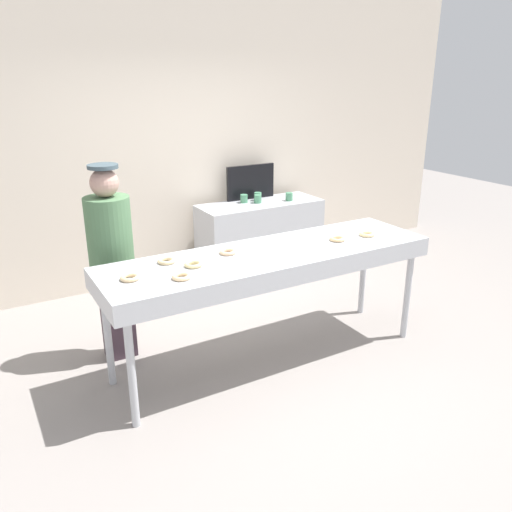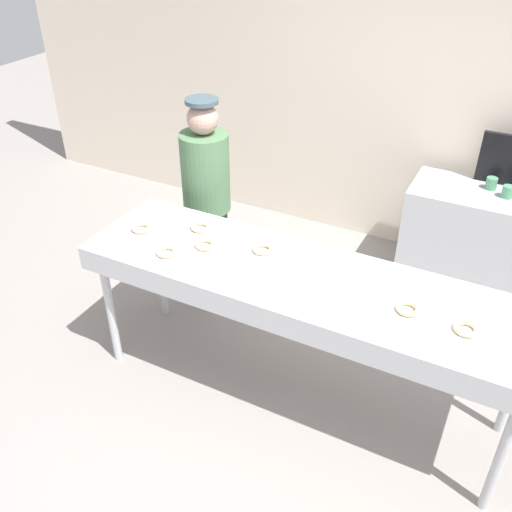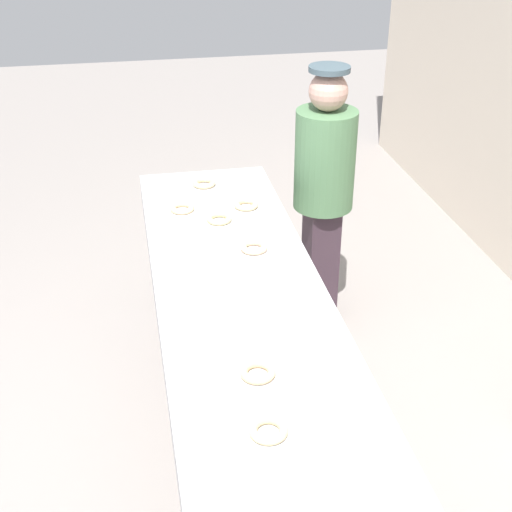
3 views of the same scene
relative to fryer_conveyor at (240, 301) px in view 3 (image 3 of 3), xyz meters
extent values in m
plane|color=gray|center=(0.00, 0.00, -0.87)|extent=(16.00, 16.00, 0.00)
cube|color=#B7BABF|center=(0.00, 0.00, 0.00)|extent=(2.69, 0.74, 0.15)
cube|color=slate|center=(0.00, 0.00, 0.04)|extent=(2.29, 0.52, 0.08)
cylinder|color=#B7BABF|center=(-1.24, -0.29, -0.47)|extent=(0.06, 0.06, 0.79)
cylinder|color=#B7BABF|center=(-1.24, 0.29, -0.47)|extent=(0.06, 0.06, 0.79)
torus|color=#F8CD94|center=(-0.82, -0.17, 0.09)|extent=(0.19, 0.19, 0.03)
torus|color=#F4D292|center=(0.93, -0.06, 0.09)|extent=(0.17, 0.17, 0.03)
torus|color=#EBD18C|center=(-0.65, 0.01, 0.09)|extent=(0.17, 0.17, 0.03)
torus|color=#F4C393|center=(-0.31, 0.12, 0.09)|extent=(0.19, 0.19, 0.03)
torus|color=#F4C68A|center=(0.63, -0.04, 0.09)|extent=(0.14, 0.14, 0.03)
torus|color=beige|center=(-0.79, 0.17, 0.09)|extent=(0.17, 0.17, 0.03)
torus|color=#E7C28C|center=(-1.12, -0.01, 0.09)|extent=(0.15, 0.15, 0.03)
cube|color=#382832|center=(-1.06, 0.68, -0.48)|extent=(0.24, 0.18, 0.78)
cylinder|color=#4C724C|center=(-1.06, 0.68, 0.21)|extent=(0.35, 0.35, 0.58)
sphere|color=tan|center=(-1.06, 0.68, 0.61)|extent=(0.22, 0.22, 0.22)
cylinder|color=#3B4C54|center=(-1.06, 0.68, 0.73)|extent=(0.23, 0.23, 0.03)
camera|label=1|loc=(-2.00, -3.21, 1.40)|focal=36.14mm
camera|label=2|loc=(0.99, -2.48, 1.98)|focal=39.93mm
camera|label=3|loc=(2.64, -0.43, 1.73)|focal=49.96mm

